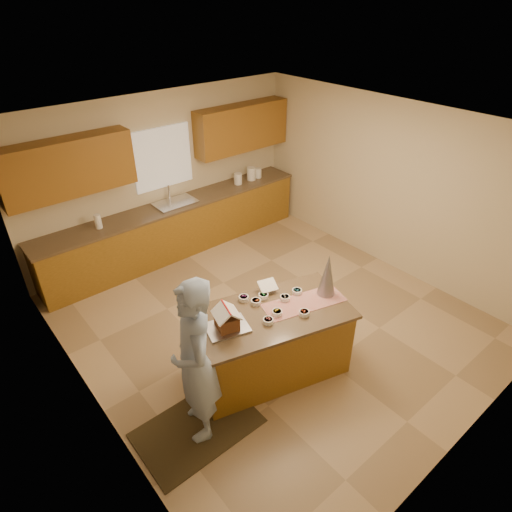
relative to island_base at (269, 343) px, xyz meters
name	(u,v)px	position (x,y,z in m)	size (l,w,h in m)	color
floor	(270,318)	(0.66, 0.72, -0.43)	(5.50, 5.50, 0.00)	tan
ceiling	(274,130)	(0.66, 0.72, 2.27)	(5.50, 5.50, 0.00)	silver
wall_back	(164,175)	(0.66, 3.47, 0.92)	(5.50, 5.50, 0.00)	beige
wall_front	(484,357)	(0.66, -2.03, 0.92)	(5.50, 5.50, 0.00)	beige
wall_left	(78,319)	(-1.84, 0.72, 0.92)	(5.50, 5.50, 0.00)	beige
wall_right	(390,187)	(3.16, 0.72, 0.92)	(5.50, 5.50, 0.00)	beige
stone_accent	(118,374)	(-1.82, -0.08, 0.82)	(2.50, 2.50, 0.00)	gray
window_curtain	(162,158)	(0.66, 3.44, 1.22)	(1.05, 0.03, 1.00)	white
back_counter_base	(178,229)	(0.66, 3.17, 0.01)	(4.80, 0.60, 0.88)	#905F1D
back_counter_top	(175,205)	(0.66, 3.17, 0.47)	(4.85, 0.63, 0.04)	brown
upper_cabinet_left	(68,168)	(-0.89, 3.29, 1.47)	(1.85, 0.35, 0.80)	brown
upper_cabinet_right	(242,128)	(2.21, 3.29, 1.47)	(1.85, 0.35, 0.80)	brown
sink	(176,205)	(0.66, 3.17, 0.46)	(0.70, 0.45, 0.12)	silver
faucet	(169,193)	(0.66, 3.35, 0.63)	(0.03, 0.03, 0.28)	silver
island_base	(269,343)	(0.00, 0.00, 0.00)	(1.77, 0.89, 0.87)	#905F1D
island_top	(270,314)	(0.00, 0.00, 0.45)	(1.85, 0.97, 0.04)	brown
table_runner	(304,302)	(0.43, -0.12, 0.48)	(0.99, 0.35, 0.01)	#A1140B
baking_tray	(227,328)	(-0.54, 0.10, 0.49)	(0.45, 0.33, 0.02)	silver
cookbook	(268,286)	(0.24, 0.32, 0.56)	(0.22, 0.02, 0.18)	white
tinsel_tree	(327,275)	(0.75, -0.16, 0.74)	(0.22, 0.22, 0.54)	silver
rug	(198,428)	(-1.15, -0.14, -0.43)	(1.28, 0.83, 0.01)	black
boy	(195,363)	(-1.10, -0.14, 0.52)	(0.69, 0.45, 1.89)	#9DB8E0
canister_a	(238,179)	(2.01, 3.17, 0.59)	(0.15, 0.15, 0.20)	white
canister_b	(251,174)	(2.32, 3.17, 0.61)	(0.17, 0.17, 0.24)	white
canister_c	(258,173)	(2.49, 3.17, 0.58)	(0.13, 0.13, 0.19)	white
paper_towel	(98,221)	(-0.68, 3.17, 0.60)	(0.10, 0.10, 0.22)	white
gingerbread_house	(227,319)	(-0.54, 0.10, 0.60)	(0.33, 0.34, 0.28)	brown
candy_bowls	(274,304)	(0.12, 0.07, 0.50)	(0.74, 0.77, 0.05)	#ED4D29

